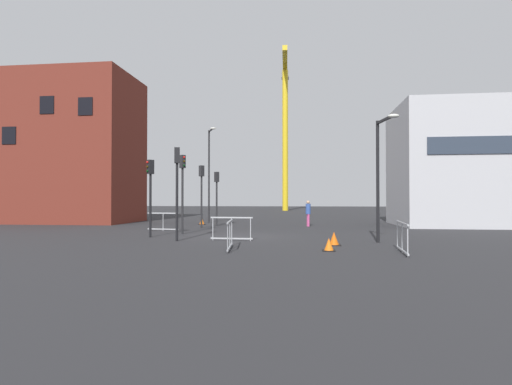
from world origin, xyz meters
TOP-DOWN VIEW (x-y plane):
  - ground at (0.00, 0.00)m, footprint 160.00×160.00m
  - brick_building at (-15.42, 10.54)m, footprint 9.93×6.66m
  - office_block at (16.54, 9.94)m, footprint 13.47×7.32m
  - construction_crane at (0.29, 43.95)m, footprint 1.51×13.56m
  - streetlamp_tall at (-4.25, 11.22)m, footprint 0.95×1.68m
  - streetlamp_short at (6.44, -2.28)m, footprint 0.62×1.79m
  - traffic_light_corner at (-4.39, -0.85)m, footprint 0.36×0.38m
  - traffic_light_crosswalk at (-3.32, 1.03)m, footprint 0.37×0.37m
  - traffic_light_island at (-2.52, -2.40)m, footprint 0.31×0.39m
  - traffic_light_near at (-2.84, 7.41)m, footprint 0.37×0.37m
  - traffic_light_median at (-3.39, 5.40)m, footprint 0.35×0.38m
  - pedestrian_walking at (3.48, 7.95)m, footprint 0.34×0.34m
  - safety_barrier_left_run at (-0.10, -1.96)m, footprint 1.94×0.12m
  - safety_barrier_rear at (0.40, -5.08)m, footprint 0.32×2.39m
  - safety_barrier_front at (6.60, -5.39)m, footprint 0.24×2.39m
  - safety_barrier_mid_span at (-5.13, 3.08)m, footprint 1.96×0.23m
  - traffic_cone_striped at (4.07, -5.10)m, footprint 0.47×0.47m
  - traffic_cone_on_verge at (-4.30, 9.02)m, footprint 0.50×0.50m
  - traffic_cone_by_barrier at (4.40, -3.28)m, footprint 0.54×0.54m

SIDE VIEW (x-z plane):
  - ground at x=0.00m, z-range 0.00..0.00m
  - traffic_cone_striped at x=4.07m, z-range -0.02..0.45m
  - traffic_cone_on_verge at x=-4.30m, z-range -0.02..0.49m
  - traffic_cone_by_barrier at x=4.40m, z-range -0.02..0.53m
  - safety_barrier_left_run at x=-0.10m, z-range 0.02..1.10m
  - safety_barrier_mid_span at x=-5.13m, z-range 0.02..1.10m
  - safety_barrier_front at x=6.60m, z-range 0.02..1.10m
  - safety_barrier_rear at x=0.40m, z-range 0.02..1.10m
  - pedestrian_walking at x=3.48m, z-range 0.15..1.93m
  - traffic_light_near at x=-2.84m, z-range 0.66..4.43m
  - traffic_light_corner at x=-4.39m, z-range 0.67..4.50m
  - traffic_light_median at x=-3.39m, z-range 0.69..4.75m
  - traffic_light_island at x=-2.52m, z-range 0.71..4.93m
  - traffic_light_crosswalk at x=-3.32m, z-range 0.71..4.98m
  - streetlamp_short at x=6.44m, z-range 0.62..5.93m
  - office_block at x=16.54m, z-range 0.00..8.48m
  - streetlamp_tall at x=-4.25m, z-range 0.67..8.05m
  - brick_building at x=-15.42m, z-range 0.00..11.78m
  - construction_crane at x=0.29m, z-range 3.26..26.70m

